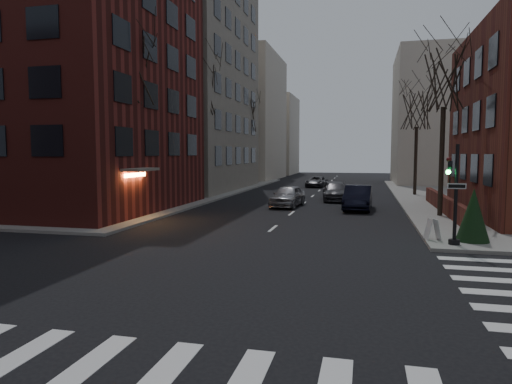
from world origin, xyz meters
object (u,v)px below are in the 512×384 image
parked_sedan (358,198)px  tree_right_a (444,79)px  streetlamp_near (192,147)px  sandwich_board (433,229)px  traffic_signal (454,201)px  tree_left_c (245,116)px  streetlamp_far (255,149)px  tree_right_b (417,110)px  car_lane_gray (335,192)px  tree_left_b (202,91)px  tree_left_a (131,72)px  car_lane_far (317,182)px  evergreen_shrub (473,215)px  car_lane_silver (288,196)px

parked_sedan → tree_right_a: bearing=-28.6°
streetlamp_near → sandwich_board: 19.99m
traffic_signal → tree_left_c: 35.76m
streetlamp_near → streetlamp_far: same height
tree_right_b → car_lane_gray: size_ratio=1.84×
tree_right_b → streetlamp_near: tree_right_b is taller
tree_left_b → streetlamp_far: 16.68m
tree_left_a → car_lane_far: tree_left_a is taller
tree_right_a → sandwich_board: (-1.50, -8.08, -7.44)m
tree_left_a → sandwich_board: size_ratio=11.62×
streetlamp_near → parked_sedan: streetlamp_near is taller
traffic_signal → car_lane_gray: size_ratio=0.80×
streetlamp_far → streetlamp_near: bearing=-90.0°
tree_right_b → evergreen_shrub: 23.01m
tree_right_b → sandwich_board: (-1.50, -22.08, -6.99)m
car_lane_silver → sandwich_board: (8.14, -11.63, -0.17)m
tree_left_a → car_lane_gray: 18.42m
tree_left_b → evergreen_shrub: size_ratio=4.89×
traffic_signal → streetlamp_far: 36.81m
tree_left_b → car_lane_gray: size_ratio=2.16×
tree_right_a → tree_left_c: bearing=128.7°
streetlamp_near → car_lane_silver: 8.15m
tree_left_a → streetlamp_far: (0.60, 28.00, -4.23)m
streetlamp_near → car_lane_silver: size_ratio=1.40×
streetlamp_near → evergreen_shrub: streetlamp_near is taller
streetlamp_near → car_lane_silver: bearing=-3.5°
traffic_signal → car_lane_gray: (-5.73, 17.59, -1.18)m
tree_left_c → parked_sedan: tree_left_c is taller
streetlamp_far → car_lane_far: streetlamp_far is taller
tree_left_c → car_lane_far: size_ratio=2.25×
streetlamp_near → streetlamp_far: bearing=90.0°
tree_left_b → car_lane_far: bearing=62.1°
tree_left_a → tree_left_c: 26.00m
tree_right_a → evergreen_shrub: tree_right_a is taller
tree_right_a → streetlamp_far: size_ratio=1.55×
tree_left_b → streetlamp_far: tree_left_b is taller
parked_sedan → car_lane_far: (-4.85, 20.24, -0.21)m
tree_left_a → tree_right_b: (17.60, 18.00, -0.88)m
traffic_signal → car_lane_silver: bearing=125.0°
tree_left_c → evergreen_shrub: 35.56m
car_lane_silver → sandwich_board: size_ratio=5.08×
tree_left_b → car_lane_far: size_ratio=2.50×
car_lane_gray → tree_left_b: bearing=177.2°
streetlamp_far → evergreen_shrub: bearing=-62.0°
car_lane_far → evergreen_shrub: 32.69m
car_lane_far → tree_left_c: bearing=-166.0°
tree_left_b → tree_left_c: 14.03m
tree_right_a → evergreen_shrub: bearing=-89.6°
car_lane_far → sandwich_board: size_ratio=4.89×
tree_left_b → traffic_signal: bearing=-45.5°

